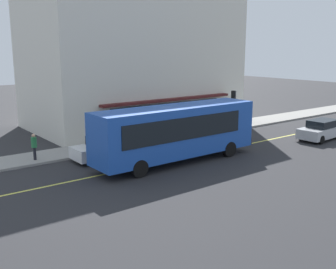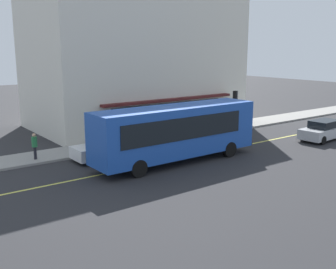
{
  "view_description": "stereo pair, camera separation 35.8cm",
  "coord_description": "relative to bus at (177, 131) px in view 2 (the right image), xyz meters",
  "views": [
    {
      "loc": [
        -17.51,
        -19.5,
        7.01
      ],
      "look_at": [
        -2.32,
        0.38,
        1.6
      ],
      "focal_mm": 43.32,
      "sensor_mm": 36.0,
      "label": 1
    },
    {
      "loc": [
        -17.22,
        -19.71,
        7.01
      ],
      "look_at": [
        -2.32,
        0.38,
        1.6
      ],
      "focal_mm": 43.32,
      "sensor_mm": 36.0,
      "label": 2
    }
  ],
  "objects": [
    {
      "name": "ground",
      "position": [
        2.29,
        0.49,
        -1.99
      ],
      "size": [
        120.0,
        120.0,
        0.0
      ],
      "primitive_type": "plane",
      "color": "#28282B"
    },
    {
      "name": "sidewalk",
      "position": [
        2.29,
        5.92,
        -1.91
      ],
      "size": [
        80.0,
        2.92,
        0.15
      ],
      "primitive_type": "cube",
      "color": "gray",
      "rests_on": "ground"
    },
    {
      "name": "lane_centre_stripe",
      "position": [
        2.29,
        0.49,
        -1.98
      ],
      "size": [
        36.0,
        0.16,
        0.01
      ],
      "primitive_type": "cube",
      "color": "#D8D14C",
      "rests_on": "ground"
    },
    {
      "name": "storefront_building",
      "position": [
        4.93,
        12.55,
        4.03
      ],
      "size": [
        18.23,
        10.97,
        12.04
      ],
      "color": "silver",
      "rests_on": "ground"
    },
    {
      "name": "bus",
      "position": [
        0.0,
        0.0,
        0.0
      ],
      "size": [
        11.15,
        2.68,
        3.5
      ],
      "color": "#1E4CAD",
      "rests_on": "ground"
    },
    {
      "name": "traffic_light",
      "position": [
        10.32,
        5.12,
        0.55
      ],
      "size": [
        0.3,
        0.52,
        3.2
      ],
      "color": "#2D2D33",
      "rests_on": "sidewalk"
    },
    {
      "name": "car_silver",
      "position": [
        12.85,
        -1.85,
        -1.24
      ],
      "size": [
        4.39,
        2.05,
        1.52
      ],
      "color": "#B7BABF",
      "rests_on": "ground"
    },
    {
      "name": "car_white",
      "position": [
        -3.14,
        3.28,
        -1.24
      ],
      "size": [
        4.32,
        1.9,
        1.52
      ],
      "color": "white",
      "rests_on": "ground"
    },
    {
      "name": "pedestrian_mid_block",
      "position": [
        -7.05,
        5.32,
        -0.85
      ],
      "size": [
        0.34,
        0.34,
        1.65
      ],
      "color": "black",
      "rests_on": "sidewalk"
    }
  ]
}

